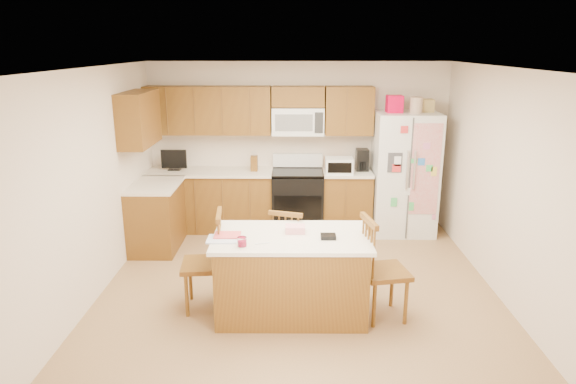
{
  "coord_description": "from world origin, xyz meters",
  "views": [
    {
      "loc": [
        -0.05,
        -5.5,
        2.72
      ],
      "look_at": [
        -0.12,
        0.35,
        1.05
      ],
      "focal_mm": 32.0,
      "sensor_mm": 36.0,
      "label": 1
    }
  ],
  "objects_px": {
    "stove": "(298,200)",
    "windsor_chair_right": "(382,271)",
    "windsor_chair_left": "(206,264)",
    "refrigerator": "(404,172)",
    "island": "(291,274)",
    "windsor_chair_back": "(289,250)"
  },
  "relations": [
    {
      "from": "refrigerator",
      "to": "windsor_chair_right",
      "type": "height_order",
      "value": "refrigerator"
    },
    {
      "from": "windsor_chair_left",
      "to": "island",
      "type": "bearing_deg",
      "value": -6.64
    },
    {
      "from": "stove",
      "to": "refrigerator",
      "type": "distance_m",
      "value": 1.63
    },
    {
      "from": "stove",
      "to": "windsor_chair_left",
      "type": "height_order",
      "value": "stove"
    },
    {
      "from": "refrigerator",
      "to": "windsor_chair_right",
      "type": "distance_m",
      "value": 2.7
    },
    {
      "from": "island",
      "to": "windsor_chair_left",
      "type": "relative_size",
      "value": 1.53
    },
    {
      "from": "windsor_chair_left",
      "to": "windsor_chair_back",
      "type": "height_order",
      "value": "windsor_chair_left"
    },
    {
      "from": "windsor_chair_right",
      "to": "windsor_chair_back",
      "type": "bearing_deg",
      "value": 143.75
    },
    {
      "from": "island",
      "to": "windsor_chair_left",
      "type": "distance_m",
      "value": 0.91
    },
    {
      "from": "stove",
      "to": "windsor_chair_right",
      "type": "bearing_deg",
      "value": -72.16
    },
    {
      "from": "refrigerator",
      "to": "island",
      "type": "height_order",
      "value": "refrigerator"
    },
    {
      "from": "windsor_chair_back",
      "to": "windsor_chair_right",
      "type": "bearing_deg",
      "value": -36.25
    },
    {
      "from": "windsor_chair_left",
      "to": "windsor_chair_right",
      "type": "bearing_deg",
      "value": -5.51
    },
    {
      "from": "stove",
      "to": "windsor_chair_left",
      "type": "bearing_deg",
      "value": -111.84
    },
    {
      "from": "island",
      "to": "windsor_chair_left",
      "type": "height_order",
      "value": "windsor_chair_left"
    },
    {
      "from": "stove",
      "to": "island",
      "type": "relative_size",
      "value": 0.69
    },
    {
      "from": "stove",
      "to": "windsor_chair_right",
      "type": "xyz_separation_m",
      "value": [
        0.85,
        -2.63,
        0.04
      ]
    },
    {
      "from": "refrigerator",
      "to": "windsor_chair_back",
      "type": "distance_m",
      "value": 2.55
    },
    {
      "from": "island",
      "to": "windsor_chair_right",
      "type": "height_order",
      "value": "windsor_chair_right"
    },
    {
      "from": "island",
      "to": "windsor_chair_right",
      "type": "distance_m",
      "value": 0.93
    },
    {
      "from": "stove",
      "to": "windsor_chair_right",
      "type": "relative_size",
      "value": 1.04
    },
    {
      "from": "refrigerator",
      "to": "windsor_chair_left",
      "type": "bearing_deg",
      "value": -136.9
    }
  ]
}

